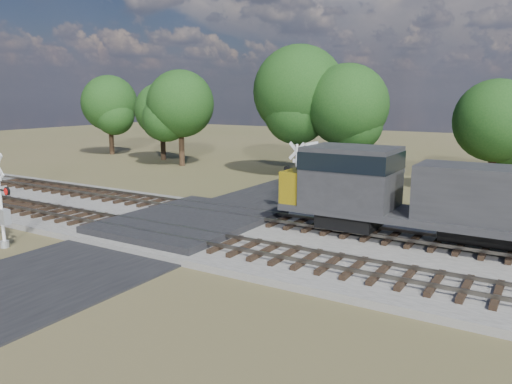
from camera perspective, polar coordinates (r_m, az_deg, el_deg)
The scene contains 10 objects.
ground at distance 26.35m, azimuth -8.15°, elevation -4.34°, with size 160.00×160.00×0.00m, color #4D4D29.
ballast_bed at distance 22.07m, azimuth 13.41°, elevation -7.16°, with size 140.00×10.00×0.30m, color gray.
road at distance 26.34m, azimuth -8.15°, elevation -4.25°, with size 7.00×60.00×0.08m, color black.
crossing_panel at distance 26.65m, azimuth -7.49°, elevation -3.45°, with size 7.00×9.00×0.62m, color #262628.
track_near at distance 22.87m, azimuth -5.28°, elevation -5.57°, with size 140.00×2.60×0.33m.
track_far at distance 26.90m, azimuth 1.07°, elevation -3.00°, with size 140.00×2.60×0.33m.
crossing_signal_near at distance 25.42m, azimuth -27.01°, elevation -1.74°, with size 1.78×0.41×4.42m.
crossing_signal_far at distance 29.44m, azimuth 4.49°, elevation 0.90°, with size 1.73×0.38×4.28m.
equipment_shed at distance 31.63m, azimuth 12.80°, elevation 0.67°, with size 5.01×5.01×2.78m.
treeline at distance 39.51m, azimuth 25.26°, elevation 9.53°, with size 79.08×10.29×11.39m.
Camera 1 is at (16.25, -19.56, 6.90)m, focal length 35.00 mm.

